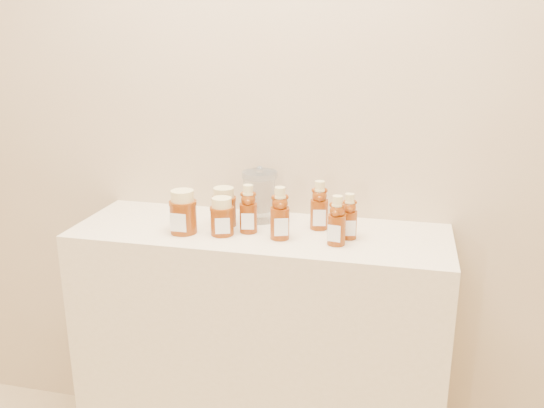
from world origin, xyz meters
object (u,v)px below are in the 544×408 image
(bear_bottle_front_left, at_px, (280,210))
(honey_jar_left, at_px, (183,212))
(glass_canister, at_px, (260,194))
(bear_bottle_back_left, at_px, (248,206))

(bear_bottle_front_left, xyz_separation_m, honey_jar_left, (-0.31, -0.02, -0.02))
(bear_bottle_front_left, bearing_deg, glass_canister, 102.52)
(honey_jar_left, distance_m, glass_canister, 0.27)
(bear_bottle_back_left, height_order, glass_canister, glass_canister)
(bear_bottle_back_left, xyz_separation_m, glass_canister, (0.01, 0.12, 0.00))
(bear_bottle_back_left, distance_m, bear_bottle_front_left, 0.11)
(bear_bottle_front_left, height_order, glass_canister, bear_bottle_front_left)
(honey_jar_left, height_order, glass_canister, glass_canister)
(bear_bottle_back_left, relative_size, glass_canister, 0.96)
(bear_bottle_back_left, xyz_separation_m, honey_jar_left, (-0.20, -0.05, -0.02))
(bear_bottle_front_left, relative_size, glass_canister, 1.02)
(bear_bottle_back_left, relative_size, bear_bottle_front_left, 0.94)
(honey_jar_left, bearing_deg, bear_bottle_back_left, 15.75)
(bear_bottle_back_left, height_order, honey_jar_left, bear_bottle_back_left)
(glass_canister, bearing_deg, bear_bottle_front_left, -56.99)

